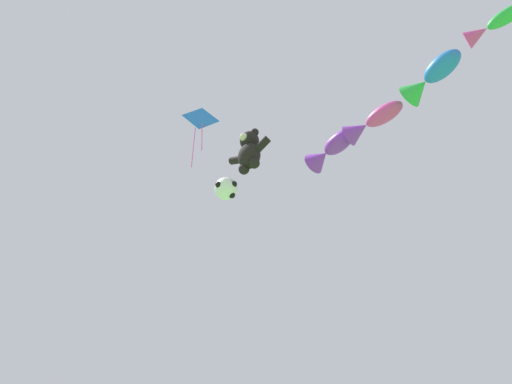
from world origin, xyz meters
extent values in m
ellipsoid|color=black|center=(1.24, 3.37, 10.92)|extent=(0.82, 0.70, 1.00)
sphere|color=black|center=(1.24, 3.37, 11.67)|extent=(0.69, 0.69, 0.69)
sphere|color=beige|center=(1.24, 3.07, 11.62)|extent=(0.29, 0.29, 0.29)
sphere|color=black|center=(0.99, 3.37, 11.94)|extent=(0.28, 0.28, 0.28)
cylinder|color=black|center=(0.64, 3.37, 11.10)|extent=(0.60, 0.27, 0.47)
sphere|color=black|center=(1.01, 3.37, 10.44)|extent=(0.37, 0.37, 0.37)
sphere|color=black|center=(1.49, 3.37, 11.94)|extent=(0.28, 0.28, 0.28)
cylinder|color=black|center=(1.84, 3.37, 11.10)|extent=(0.60, 0.27, 0.47)
sphere|color=black|center=(1.47, 3.37, 10.44)|extent=(0.37, 0.37, 0.37)
sphere|color=white|center=(0.35, 3.23, 9.86)|extent=(0.77, 0.77, 0.77)
sphere|color=black|center=(0.71, 3.23, 9.86)|extent=(0.22, 0.22, 0.22)
sphere|color=black|center=(0.27, 3.47, 10.11)|extent=(0.22, 0.22, 0.22)
sphere|color=black|center=(0.35, 2.88, 9.80)|extent=(0.22, 0.22, 0.22)
sphere|color=black|center=(0.52, 3.36, 9.57)|extent=(0.22, 0.22, 0.22)
ellipsoid|color=purple|center=(3.64, 5.39, 11.58)|extent=(1.40, 0.97, 0.58)
cone|color=purple|center=(2.68, 5.63, 11.58)|extent=(0.88, 0.99, 0.85)
sphere|color=black|center=(4.03, 5.29, 11.73)|extent=(0.15, 0.15, 0.15)
ellipsoid|color=#E53F9E|center=(5.46, 5.13, 11.44)|extent=(1.33, 0.69, 0.52)
cone|color=purple|center=(4.46, 5.20, 11.44)|extent=(0.76, 0.81, 0.76)
sphere|color=black|center=(5.87, 5.10, 11.58)|extent=(0.13, 0.13, 0.13)
ellipsoid|color=blue|center=(7.53, 4.54, 11.37)|extent=(1.32, 0.99, 0.56)
cone|color=green|center=(6.67, 4.83, 11.37)|extent=(0.87, 0.98, 0.82)
sphere|color=black|center=(7.89, 4.42, 11.52)|extent=(0.14, 0.14, 0.14)
ellipsoid|color=green|center=(9.34, 4.08, 11.29)|extent=(0.98, 0.44, 0.35)
cone|color=#E53F9E|center=(8.60, 4.11, 11.29)|extent=(0.55, 0.53, 0.51)
cube|color=blue|center=(-0.93, 2.78, 14.04)|extent=(0.97, 1.23, 1.54)
cylinder|color=#E53F9E|center=(-1.12, 2.77, 12.49)|extent=(0.03, 0.11, 2.11)
cylinder|color=#E53F9E|center=(-0.73, 2.81, 12.83)|extent=(0.03, 0.18, 1.43)
camera|label=1|loc=(7.64, -3.85, 1.31)|focal=28.00mm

